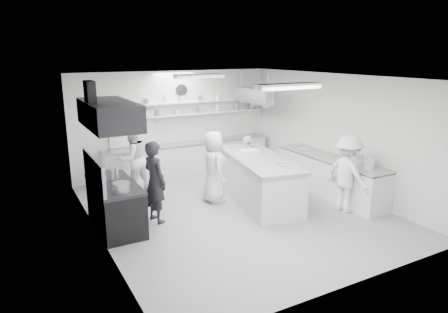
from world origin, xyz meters
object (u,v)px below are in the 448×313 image
right_counter (330,177)px  cook_stove (155,182)px  stove (115,207)px  prep_island (259,181)px  cook_back (133,159)px  back_counter (189,158)px

right_counter → cook_stove: size_ratio=1.88×
stove → prep_island: size_ratio=0.63×
cook_stove → cook_back: bearing=-17.3°
prep_island → cook_stove: bearing=-170.8°
stove → prep_island: 3.41m
stove → right_counter: bearing=-6.5°
prep_island → cook_back: bearing=149.9°
right_counter → prep_island: bearing=166.6°
back_counter → right_counter: 4.13m
cook_back → back_counter: bearing=-174.2°
stove → back_counter: back_counter is taller
stove → cook_back: bearing=63.8°
right_counter → cook_back: bearing=149.2°
prep_island → cook_stove: (-2.57, 0.07, 0.35)m
right_counter → cook_stove: bearing=173.4°
back_counter → prep_island: bearing=-80.3°
prep_island → cook_back: 3.25m
back_counter → right_counter: size_ratio=1.52×
stove → prep_island: prep_island is taller
stove → right_counter: (5.25, -0.60, 0.02)m
back_counter → prep_island: size_ratio=1.76×
back_counter → prep_island: (0.51, -2.96, 0.06)m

